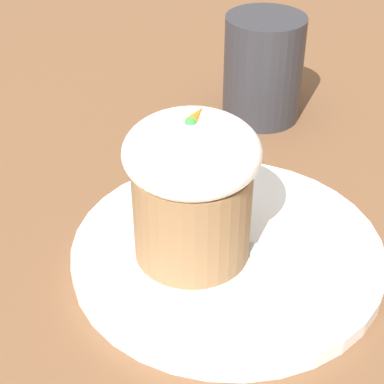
# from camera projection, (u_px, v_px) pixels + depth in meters

# --- Properties ---
(ground_plane) EXTENTS (4.00, 4.00, 0.00)m
(ground_plane) POSITION_uv_depth(u_px,v_px,m) (227.00, 257.00, 0.45)
(ground_plane) COLOR brown
(dessert_plate) EXTENTS (0.21, 0.21, 0.01)m
(dessert_plate) POSITION_uv_depth(u_px,v_px,m) (227.00, 251.00, 0.44)
(dessert_plate) COLOR white
(dessert_plate) RESTS_ON ground_plane
(carrot_cake) EXTENTS (0.09, 0.09, 0.10)m
(carrot_cake) POSITION_uv_depth(u_px,v_px,m) (192.00, 185.00, 0.40)
(carrot_cake) COLOR olive
(carrot_cake) RESTS_ON dessert_plate
(spoon) EXTENTS (0.04, 0.13, 0.01)m
(spoon) POSITION_uv_depth(u_px,v_px,m) (228.00, 246.00, 0.43)
(spoon) COLOR #B7B7BC
(spoon) RESTS_ON dessert_plate
(coffee_cup) EXTENTS (0.10, 0.07, 0.10)m
(coffee_cup) POSITION_uv_depth(u_px,v_px,m) (264.00, 68.00, 0.59)
(coffee_cup) COLOR #2D2D33
(coffee_cup) RESTS_ON ground_plane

